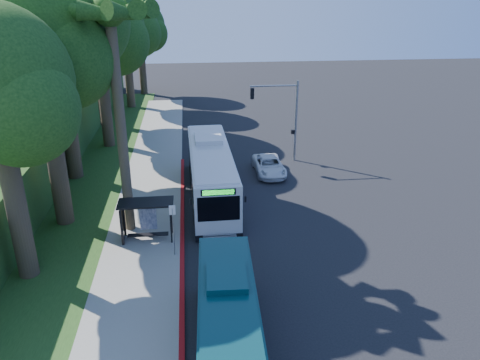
{
  "coord_description": "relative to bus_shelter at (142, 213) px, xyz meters",
  "views": [
    {
      "loc": [
        -4.3,
        -28.08,
        14.0
      ],
      "look_at": [
        -1.03,
        1.0,
        2.02
      ],
      "focal_mm": 35.0,
      "sensor_mm": 36.0,
      "label": 1
    }
  ],
  "objects": [
    {
      "name": "tree_3",
      "position": [
        -6.62,
        26.84,
        10.17
      ],
      "size": [
        10.08,
        9.6,
        17.28
      ],
      "color": "#382B1E",
      "rests_on": "ground"
    },
    {
      "name": "palm_tree",
      "position": [
        -0.94,
        1.36,
        10.57
      ],
      "size": [
        4.2,
        4.2,
        14.4
      ],
      "color": "#4C3F2D",
      "rests_on": "ground"
    },
    {
      "name": "tree_0",
      "position": [
        -5.14,
        2.84,
        9.4
      ],
      "size": [
        8.4,
        8.0,
        15.7
      ],
      "color": "#382B1E",
      "rests_on": "ground"
    },
    {
      "name": "pickup",
      "position": [
        9.3,
        9.96,
        -1.13
      ],
      "size": [
        2.33,
        4.92,
        1.36
      ],
      "primitive_type": "imported",
      "rotation": [
        0.0,
        0.0,
        0.01
      ],
      "color": "white",
      "rests_on": "ground"
    },
    {
      "name": "tree_4",
      "position": [
        -4.14,
        34.84,
        7.92
      ],
      "size": [
        8.4,
        8.0,
        14.14
      ],
      "color": "#382B1E",
      "rests_on": "ground"
    },
    {
      "name": "red_curb",
      "position": [
        2.26,
        -1.14,
        -1.74
      ],
      "size": [
        0.25,
        30.0,
        0.13
      ],
      "primitive_type": "cube",
      "color": "#9F1114",
      "rests_on": "ground"
    },
    {
      "name": "ground",
      "position": [
        7.26,
        2.86,
        -1.81
      ],
      "size": [
        140.0,
        140.0,
        0.0
      ],
      "primitive_type": "plane",
      "color": "black",
      "rests_on": "ground"
    },
    {
      "name": "tree_1",
      "position": [
        -6.12,
        10.84,
        10.92
      ],
      "size": [
        10.5,
        10.0,
        18.26
      ],
      "color": "#382B1E",
      "rests_on": "ground"
    },
    {
      "name": "traffic_signal_pole",
      "position": [
        11.04,
        12.86,
        2.62
      ],
      "size": [
        4.1,
        0.3,
        7.0
      ],
      "color": "gray",
      "rests_on": "ground"
    },
    {
      "name": "grass_verge",
      "position": [
        -5.74,
        7.86,
        -1.78
      ],
      "size": [
        8.0,
        70.0,
        0.06
      ],
      "primitive_type": "cube",
      "color": "#234719",
      "rests_on": "ground"
    },
    {
      "name": "teal_bus",
      "position": [
        4.14,
        -10.82,
        -0.21
      ],
      "size": [
        2.82,
        11.09,
        3.28
      ],
      "rotation": [
        0.0,
        0.0,
        -0.04
      ],
      "color": "#0A353A",
      "rests_on": "ground"
    },
    {
      "name": "tree_2",
      "position": [
        -4.64,
        18.84,
        8.67
      ],
      "size": [
        8.82,
        8.4,
        15.12
      ],
      "color": "#382B1E",
      "rests_on": "ground"
    },
    {
      "name": "tree_5",
      "position": [
        -3.16,
        42.84,
        7.16
      ],
      "size": [
        7.35,
        7.0,
        12.86
      ],
      "color": "#382B1E",
      "rests_on": "ground"
    },
    {
      "name": "white_bus",
      "position": [
        4.35,
        5.92,
        0.13
      ],
      "size": [
        3.05,
        13.33,
        3.96
      ],
      "rotation": [
        0.0,
        0.0,
        0.02
      ],
      "color": "silver",
      "rests_on": "ground"
    },
    {
      "name": "stop_sign_pole",
      "position": [
        1.86,
        -2.14,
        0.28
      ],
      "size": [
        0.35,
        0.06,
        3.17
      ],
      "color": "gray",
      "rests_on": "ground"
    },
    {
      "name": "bus_shelter",
      "position": [
        0.0,
        0.0,
        0.0
      ],
      "size": [
        3.2,
        1.51,
        2.55
      ],
      "color": "black",
      "rests_on": "ground"
    },
    {
      "name": "sidewalk",
      "position": [
        -0.04,
        2.86,
        -1.75
      ],
      "size": [
        4.5,
        70.0,
        0.12
      ],
      "primitive_type": "cube",
      "color": "gray",
      "rests_on": "ground"
    }
  ]
}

